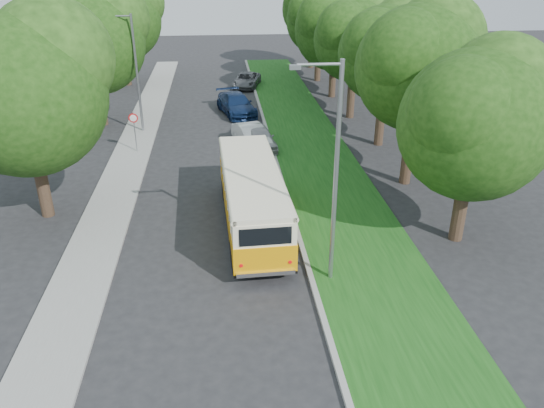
{
  "coord_description": "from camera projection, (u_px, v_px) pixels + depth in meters",
  "views": [
    {
      "loc": [
        0.51,
        -18.59,
        11.01
      ],
      "look_at": [
        2.5,
        1.03,
        1.5
      ],
      "focal_mm": 35.0,
      "sensor_mm": 36.0,
      "label": 1
    }
  ],
  "objects": [
    {
      "name": "lamppost_far",
      "position": [
        135.0,
        70.0,
        33.51
      ],
      "size": [
        1.71,
        0.16,
        7.5
      ],
      "color": "gray",
      "rests_on": "ground"
    },
    {
      "name": "car_white",
      "position": [
        252.0,
        136.0,
        32.38
      ],
      "size": [
        2.44,
        4.35,
        1.36
      ],
      "primitive_type": "imported",
      "rotation": [
        0.0,
        0.0,
        0.26
      ],
      "color": "white",
      "rests_on": "ground"
    },
    {
      "name": "grass_verge",
      "position": [
        333.0,
        193.0,
        26.38
      ],
      "size": [
        4.5,
        70.0,
        0.13
      ],
      "primitive_type": "cube",
      "color": "#154713",
      "rests_on": "ground"
    },
    {
      "name": "warning_sign",
      "position": [
        134.0,
        125.0,
        30.97
      ],
      "size": [
        0.56,
        0.1,
        2.5
      ],
      "color": "gray",
      "rests_on": "ground"
    },
    {
      "name": "car_grey",
      "position": [
        247.0,
        80.0,
        46.57
      ],
      "size": [
        3.0,
        4.75,
        1.22
      ],
      "primitive_type": "imported",
      "rotation": [
        0.0,
        0.0,
        -0.23
      ],
      "color": "#56595E",
      "rests_on": "ground"
    },
    {
      "name": "ground",
      "position": [
        213.0,
        251.0,
        21.39
      ],
      "size": [
        120.0,
        120.0,
        0.0
      ],
      "primitive_type": "plane",
      "color": "#232326",
      "rests_on": "ground"
    },
    {
      "name": "vintage_bus",
      "position": [
        252.0,
        199.0,
        22.63
      ],
      "size": [
        2.71,
        9.35,
        2.75
      ],
      "primitive_type": null,
      "rotation": [
        0.0,
        0.0,
        0.03
      ],
      "color": "#FFA408",
      "rests_on": "ground"
    },
    {
      "name": "car_silver",
      "position": [
        259.0,
        137.0,
        32.17
      ],
      "size": [
        2.23,
        4.25,
        1.38
      ],
      "primitive_type": "imported",
      "rotation": [
        0.0,
        0.0,
        0.15
      ],
      "color": "#A9A8AD",
      "rests_on": "ground"
    },
    {
      "name": "car_blue",
      "position": [
        236.0,
        104.0,
        38.83
      ],
      "size": [
        3.23,
        5.43,
        1.48
      ],
      "primitive_type": "imported",
      "rotation": [
        0.0,
        0.0,
        0.24
      ],
      "color": "#12254E",
      "rests_on": "ground"
    },
    {
      "name": "treeline",
      "position": [
        256.0,
        34.0,
        35.23
      ],
      "size": [
        24.27,
        41.91,
        9.46
      ],
      "color": "#332319",
      "rests_on": "ground"
    },
    {
      "name": "sidewalk",
      "position": [
        112.0,
        202.0,
        25.41
      ],
      "size": [
        2.2,
        70.0,
        0.12
      ],
      "primitive_type": "cube",
      "color": "gray",
      "rests_on": "ground"
    },
    {
      "name": "curb",
      "position": [
        286.0,
        194.0,
        26.17
      ],
      "size": [
        0.2,
        70.0,
        0.15
      ],
      "primitive_type": "cube",
      "color": "gray",
      "rests_on": "ground"
    },
    {
      "name": "lamppost_near",
      "position": [
        334.0,
        170.0,
        17.64
      ],
      "size": [
        1.71,
        0.16,
        8.0
      ],
      "color": "gray",
      "rests_on": "ground"
    }
  ]
}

